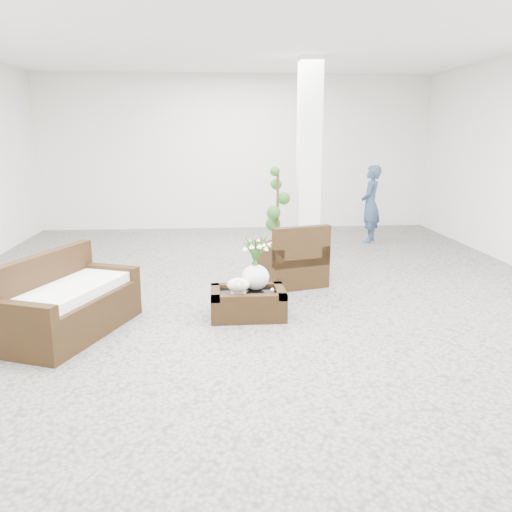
{
  "coord_description": "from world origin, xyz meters",
  "views": [
    {
      "loc": [
        -0.54,
        -6.72,
        2.19
      ],
      "look_at": [
        0.0,
        -0.1,
        0.62
      ],
      "focal_mm": 36.55,
      "sensor_mm": 36.0,
      "label": 1
    }
  ],
  "objects": [
    {
      "name": "tealight",
      "position": [
        0.15,
        -0.67,
        0.33
      ],
      "size": [
        0.04,
        0.04,
        0.03
      ],
      "primitive_type": "cylinder",
      "color": "white",
      "rests_on": "coffee_table"
    },
    {
      "name": "coffee_table",
      "position": [
        -0.15,
        -0.69,
        0.16
      ],
      "size": [
        0.9,
        0.6,
        0.31
      ],
      "primitive_type": "cube",
      "color": "#35220F",
      "rests_on": "ground"
    },
    {
      "name": "armchair",
      "position": [
        0.59,
        0.71,
        0.46
      ],
      "size": [
        1.06,
        1.04,
        0.92
      ],
      "primitive_type": "cube",
      "rotation": [
        0.0,
        0.0,
        3.43
      ],
      "color": "#35220F",
      "rests_on": "ground"
    },
    {
      "name": "column",
      "position": [
        1.2,
        2.8,
        1.75
      ],
      "size": [
        0.4,
        0.4,
        3.5
      ],
      "primitive_type": "cube",
      "color": "white",
      "rests_on": "ground"
    },
    {
      "name": "ground",
      "position": [
        0.0,
        0.0,
        0.0
      ],
      "size": [
        11.0,
        11.0,
        0.0
      ],
      "primitive_type": "plane",
      "color": "gray",
      "rests_on": "ground"
    },
    {
      "name": "loveseat",
      "position": [
        -2.14,
        -1.08,
        0.45
      ],
      "size": [
        1.36,
        1.85,
        0.89
      ],
      "primitive_type": "cube",
      "rotation": [
        0.0,
        0.0,
        1.19
      ],
      "color": "#35220F",
      "rests_on": "ground"
    },
    {
      "name": "planter_narcissus",
      "position": [
        -0.05,
        -0.59,
        0.71
      ],
      "size": [
        0.44,
        0.44,
        0.8
      ],
      "primitive_type": null,
      "color": "white",
      "rests_on": "coffee_table"
    },
    {
      "name": "shopper",
      "position": [
        2.65,
        3.61,
        0.78
      ],
      "size": [
        0.59,
        0.68,
        1.57
      ],
      "primitive_type": "imported",
      "rotation": [
        0.0,
        0.0,
        -2.04
      ],
      "color": "navy",
      "rests_on": "ground"
    },
    {
      "name": "sheep_figurine",
      "position": [
        -0.27,
        -0.79,
        0.42
      ],
      "size": [
        0.28,
        0.23,
        0.21
      ],
      "primitive_type": "ellipsoid",
      "color": "white",
      "rests_on": "coffee_table"
    },
    {
      "name": "topiary",
      "position": [
        0.61,
        2.58,
        0.79
      ],
      "size": [
        0.42,
        0.42,
        1.59
      ],
      "primitive_type": null,
      "color": "#23511A",
      "rests_on": "ground"
    }
  ]
}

